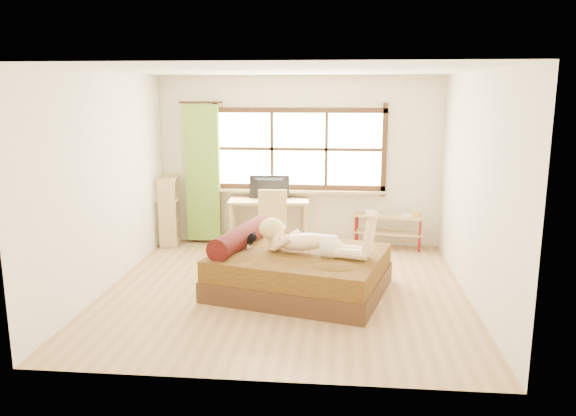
# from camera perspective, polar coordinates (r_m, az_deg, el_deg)

# --- Properties ---
(floor) EXTENTS (4.50, 4.50, 0.00)m
(floor) POSITION_cam_1_polar(r_m,az_deg,el_deg) (7.14, -0.31, -8.38)
(floor) COLOR #9E754C
(floor) RESTS_ON ground
(ceiling) EXTENTS (4.50, 4.50, 0.00)m
(ceiling) POSITION_cam_1_polar(r_m,az_deg,el_deg) (6.70, -0.33, 13.83)
(ceiling) COLOR white
(ceiling) RESTS_ON wall_back
(wall_back) EXTENTS (4.50, 0.00, 4.50)m
(wall_back) POSITION_cam_1_polar(r_m,az_deg,el_deg) (9.01, 1.14, 4.75)
(wall_back) COLOR silver
(wall_back) RESTS_ON floor
(wall_front) EXTENTS (4.50, 0.00, 4.50)m
(wall_front) POSITION_cam_1_polar(r_m,az_deg,el_deg) (4.60, -3.17, -2.30)
(wall_front) COLOR silver
(wall_front) RESTS_ON floor
(wall_left) EXTENTS (0.00, 4.50, 4.50)m
(wall_left) POSITION_cam_1_polar(r_m,az_deg,el_deg) (7.36, -18.04, 2.53)
(wall_left) COLOR silver
(wall_left) RESTS_ON floor
(wall_right) EXTENTS (0.00, 4.50, 4.50)m
(wall_right) POSITION_cam_1_polar(r_m,az_deg,el_deg) (6.93, 18.52, 1.95)
(wall_right) COLOR silver
(wall_right) RESTS_ON floor
(window) EXTENTS (2.80, 0.16, 1.46)m
(window) POSITION_cam_1_polar(r_m,az_deg,el_deg) (8.96, 1.13, 5.73)
(window) COLOR #FFEDBF
(window) RESTS_ON wall_back
(curtain) EXTENTS (0.55, 0.10, 2.20)m
(curtain) POSITION_cam_1_polar(r_m,az_deg,el_deg) (9.17, -8.65, 3.48)
(curtain) COLOR #528123
(curtain) RESTS_ON wall_back
(bed) EXTENTS (2.37, 2.08, 0.77)m
(bed) POSITION_cam_1_polar(r_m,az_deg,el_deg) (7.05, 0.80, -6.29)
(bed) COLOR black
(bed) RESTS_ON floor
(woman) EXTENTS (1.48, 0.75, 0.61)m
(woman) POSITION_cam_1_polar(r_m,az_deg,el_deg) (6.82, 2.43, -2.22)
(woman) COLOR beige
(woman) RESTS_ON bed
(kitten) EXTENTS (0.33, 0.19, 0.24)m
(kitten) POSITION_cam_1_polar(r_m,az_deg,el_deg) (7.11, -4.54, -3.18)
(kitten) COLOR black
(kitten) RESTS_ON bed
(desk) EXTENTS (1.29, 0.66, 0.78)m
(desk) POSITION_cam_1_polar(r_m,az_deg,el_deg) (8.87, -1.94, 0.23)
(desk) COLOR #A18757
(desk) RESTS_ON floor
(monitor) EXTENTS (0.63, 0.13, 0.36)m
(monitor) POSITION_cam_1_polar(r_m,az_deg,el_deg) (8.86, -1.91, 2.10)
(monitor) COLOR black
(monitor) RESTS_ON desk
(chair) EXTENTS (0.47, 0.47, 0.98)m
(chair) POSITION_cam_1_polar(r_m,az_deg,el_deg) (8.54, -1.62, -1.14)
(chair) COLOR #A18757
(chair) RESTS_ON floor
(pipe_shelf) EXTENTS (1.12, 0.45, 0.62)m
(pipe_shelf) POSITION_cam_1_polar(r_m,az_deg,el_deg) (9.00, 10.20, -1.60)
(pipe_shelf) COLOR #A18757
(pipe_shelf) RESTS_ON floor
(cup) EXTENTS (0.15, 0.15, 0.10)m
(cup) POSITION_cam_1_polar(r_m,az_deg,el_deg) (8.94, 8.26, -0.34)
(cup) COLOR gray
(cup) RESTS_ON pipe_shelf
(book) EXTENTS (0.22, 0.27, 0.02)m
(book) POSITION_cam_1_polar(r_m,az_deg,el_deg) (8.99, 11.43, -0.67)
(book) COLOR gray
(book) RESTS_ON pipe_shelf
(bookshelf) EXTENTS (0.34, 0.52, 1.11)m
(bookshelf) POSITION_cam_1_polar(r_m,az_deg,el_deg) (9.26, -11.97, -0.25)
(bookshelf) COLOR #A18757
(bookshelf) RESTS_ON floor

